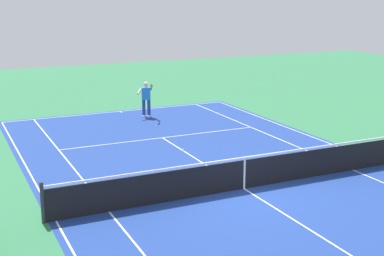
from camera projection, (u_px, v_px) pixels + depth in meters
name	position (u px, v px, depth m)	size (l,w,h in m)	color
ground_plane	(244.00, 189.00, 15.96)	(60.00, 60.00, 0.00)	#2D7247
court_slab	(244.00, 189.00, 15.96)	(24.20, 11.40, 0.00)	navy
court_line_markings	(244.00, 189.00, 15.96)	(23.85, 11.05, 0.01)	white
tennis_net	(244.00, 173.00, 15.84)	(0.10, 11.70, 1.08)	#2D2D33
tennis_player_near	(146.00, 97.00, 25.00)	(1.19, 0.75, 1.70)	navy
tennis_ball	(183.00, 149.00, 19.85)	(0.07, 0.07, 0.07)	#CCE01E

